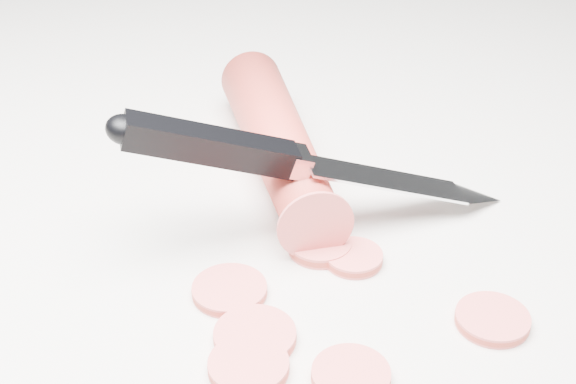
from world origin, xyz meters
name	(u,v)px	position (x,y,z in m)	size (l,w,h in m)	color
ground	(262,275)	(0.00, 0.00, 0.00)	(2.40, 2.40, 0.00)	silver
carrot	(278,141)	(0.06, 0.09, 0.02)	(0.04, 0.04, 0.19)	red
carrot_slice_2	(230,290)	(-0.02, -0.01, 0.00)	(0.04, 0.04, 0.01)	#DA504D
carrot_slice_3	(492,319)	(0.08, -0.09, 0.00)	(0.04, 0.04, 0.01)	#DA504D
carrot_slice_4	(354,258)	(0.05, -0.01, 0.00)	(0.03, 0.03, 0.01)	#DA504D
carrot_slice_5	(249,366)	(-0.04, -0.06, 0.00)	(0.04, 0.04, 0.01)	#DA504D
carrot_slice_6	(351,376)	(0.00, -0.09, 0.00)	(0.04, 0.04, 0.01)	#DA504D
carrot_slice_7	(320,246)	(0.04, 0.00, 0.00)	(0.04, 0.04, 0.01)	#DA504D
carrot_slice_8	(255,336)	(-0.03, -0.04, 0.00)	(0.04, 0.04, 0.01)	#DA504D
kitchen_knife	(321,161)	(0.05, 0.03, 0.04)	(0.23, 0.09, 0.09)	silver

